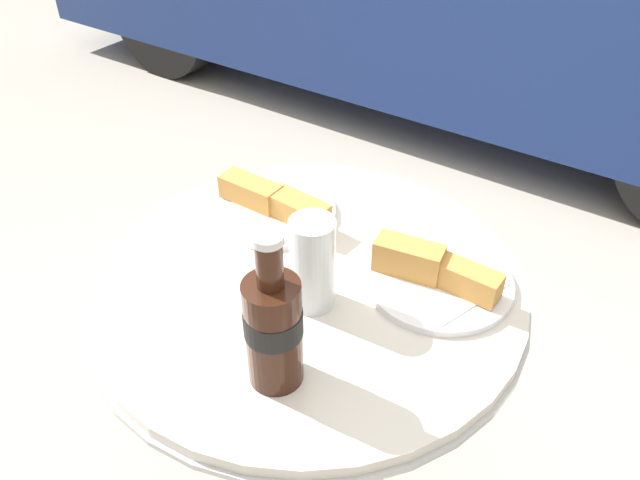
# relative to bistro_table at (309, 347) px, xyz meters

# --- Properties ---
(bistro_table) EXTENTS (0.68, 0.68, 0.72)m
(bistro_table) POSITION_rel_bistro_table_xyz_m (0.00, 0.00, 0.00)
(bistro_table) COLOR #B7B7BC
(bistro_table) RESTS_ON ground_plane
(cola_bottle_left) EXTENTS (0.07, 0.07, 0.23)m
(cola_bottle_left) POSITION_rel_bistro_table_xyz_m (0.08, -0.18, 0.25)
(cola_bottle_left) COLOR #33190F
(cola_bottle_left) RESTS_ON bistro_table
(drinking_glass) EXTENTS (0.07, 0.07, 0.15)m
(drinking_glass) POSITION_rel_bistro_table_xyz_m (0.04, -0.04, 0.23)
(drinking_glass) COLOR silver
(drinking_glass) RESTS_ON bistro_table
(lunch_plate_near) EXTENTS (0.23, 0.23, 0.07)m
(lunch_plate_near) POSITION_rel_bistro_table_xyz_m (0.17, 0.09, 0.18)
(lunch_plate_near) COLOR white
(lunch_plate_near) RESTS_ON bistro_table
(lunch_plate_far) EXTENTS (0.22, 0.21, 0.06)m
(lunch_plate_far) POSITION_rel_bistro_table_xyz_m (-0.14, 0.10, 0.18)
(lunch_plate_far) COLOR white
(lunch_plate_far) RESTS_ON bistro_table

